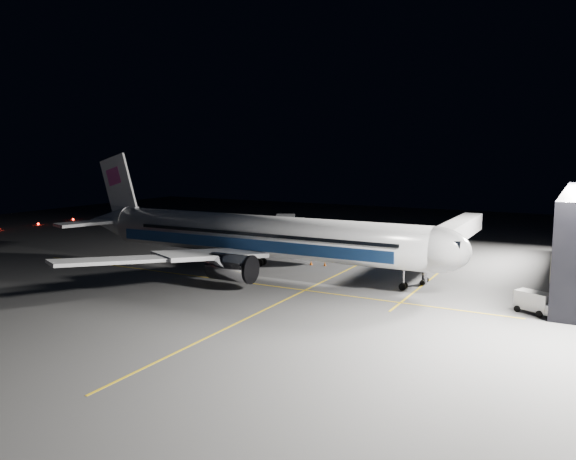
% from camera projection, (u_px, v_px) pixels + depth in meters
% --- Properties ---
extents(ground, '(200.00, 200.00, 0.00)m').
position_uv_depth(ground, '(260.00, 273.00, 78.47)').
color(ground, '#4C4C4F').
rests_on(ground, ground).
extents(guide_line_main, '(0.25, 80.00, 0.01)m').
position_uv_depth(guide_line_main, '(325.00, 280.00, 73.77)').
color(guide_line_main, gold).
rests_on(guide_line_main, ground).
extents(guide_line_cross, '(70.00, 0.25, 0.01)m').
position_uv_depth(guide_line_cross, '(237.00, 281.00, 73.23)').
color(guide_line_cross, gold).
rests_on(guide_line_cross, ground).
extents(guide_line_side, '(0.25, 40.00, 0.01)m').
position_uv_depth(guide_line_side, '(435.00, 275.00, 76.87)').
color(guide_line_side, gold).
rests_on(guide_line_side, ground).
extents(airliner, '(61.48, 54.22, 16.64)m').
position_uv_depth(airliner, '(253.00, 236.00, 78.26)').
color(airliner, silver).
rests_on(airliner, ground).
extents(jet_bridge, '(3.60, 34.40, 6.30)m').
position_uv_depth(jet_bridge, '(450.00, 235.00, 83.26)').
color(jet_bridge, '#B2B2B7').
rests_on(jet_bridge, ground).
extents(service_truck, '(4.81, 3.49, 2.30)m').
position_uv_depth(service_truck, '(537.00, 303.00, 58.37)').
color(service_truck, silver).
rests_on(service_truck, ground).
extents(baggage_tug, '(2.38, 1.99, 1.60)m').
position_uv_depth(baggage_tug, '(334.00, 246.00, 96.79)').
color(baggage_tug, black).
rests_on(baggage_tug, ground).
extents(safety_cone_a, '(0.44, 0.44, 0.66)m').
position_uv_depth(safety_cone_a, '(311.00, 263.00, 83.83)').
color(safety_cone_a, '#DC5709').
rests_on(safety_cone_a, ground).
extents(safety_cone_b, '(0.39, 0.39, 0.59)m').
position_uv_depth(safety_cone_b, '(325.00, 264.00, 83.13)').
color(safety_cone_b, '#DC5709').
rests_on(safety_cone_b, ground).
extents(safety_cone_c, '(0.39, 0.39, 0.58)m').
position_uv_depth(safety_cone_c, '(243.00, 258.00, 87.44)').
color(safety_cone_c, '#DC5709').
rests_on(safety_cone_c, ground).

